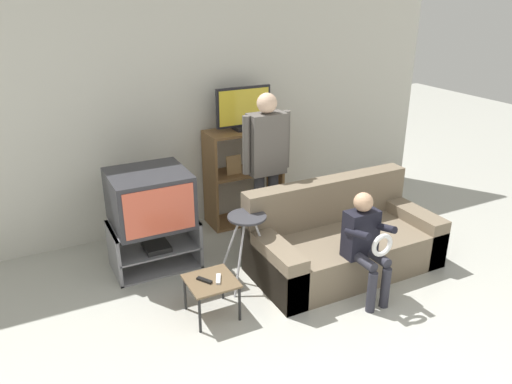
{
  "coord_description": "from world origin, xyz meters",
  "views": [
    {
      "loc": [
        -1.84,
        -1.91,
        2.62
      ],
      "look_at": [
        0.05,
        1.79,
        0.9
      ],
      "focal_mm": 35.0,
      "sensor_mm": 36.0,
      "label": 1
    }
  ],
  "objects_px": {
    "snack_table": "(211,285)",
    "remote_control_white": "(218,279)",
    "tv_stand": "(155,245)",
    "media_shelf": "(244,175)",
    "television_main": "(150,198)",
    "person_seated_child": "(366,240)",
    "remote_control_black": "(204,280)",
    "couch": "(342,241)",
    "television_flat": "(244,109)",
    "folding_stool": "(247,229)",
    "person_standing_adult": "(266,157)"
  },
  "relations": [
    {
      "from": "remote_control_black",
      "to": "couch",
      "type": "relative_size",
      "value": 0.08
    },
    {
      "from": "media_shelf",
      "to": "couch",
      "type": "relative_size",
      "value": 0.61
    },
    {
      "from": "tv_stand",
      "to": "media_shelf",
      "type": "height_order",
      "value": "media_shelf"
    },
    {
      "from": "television_main",
      "to": "media_shelf",
      "type": "relative_size",
      "value": 0.65
    },
    {
      "from": "television_main",
      "to": "person_seated_child",
      "type": "relative_size",
      "value": 0.74
    },
    {
      "from": "person_seated_child",
      "to": "tv_stand",
      "type": "bearing_deg",
      "value": 138.24
    },
    {
      "from": "person_seated_child",
      "to": "person_standing_adult",
      "type": "bearing_deg",
      "value": 104.13
    },
    {
      "from": "remote_control_white",
      "to": "tv_stand",
      "type": "bearing_deg",
      "value": 128.49
    },
    {
      "from": "person_seated_child",
      "to": "media_shelf",
      "type": "bearing_deg",
      "value": 97.39
    },
    {
      "from": "television_flat",
      "to": "couch",
      "type": "height_order",
      "value": "television_flat"
    },
    {
      "from": "snack_table",
      "to": "remote_control_black",
      "type": "relative_size",
      "value": 2.8
    },
    {
      "from": "television_main",
      "to": "snack_table",
      "type": "xyz_separation_m",
      "value": [
        0.21,
        -0.99,
        -0.45
      ]
    },
    {
      "from": "snack_table",
      "to": "remote_control_white",
      "type": "bearing_deg",
      "value": -24.87
    },
    {
      "from": "tv_stand",
      "to": "person_seated_child",
      "type": "bearing_deg",
      "value": -41.76
    },
    {
      "from": "couch",
      "to": "person_seated_child",
      "type": "xyz_separation_m",
      "value": [
        -0.15,
        -0.52,
        0.3
      ]
    },
    {
      "from": "tv_stand",
      "to": "person_seated_child",
      "type": "relative_size",
      "value": 0.85
    },
    {
      "from": "television_main",
      "to": "folding_stool",
      "type": "bearing_deg",
      "value": -42.69
    },
    {
      "from": "tv_stand",
      "to": "television_main",
      "type": "relative_size",
      "value": 1.15
    },
    {
      "from": "television_flat",
      "to": "person_seated_child",
      "type": "bearing_deg",
      "value": -82.94
    },
    {
      "from": "media_shelf",
      "to": "couch",
      "type": "distance_m",
      "value": 1.49
    },
    {
      "from": "person_standing_adult",
      "to": "person_seated_child",
      "type": "height_order",
      "value": "person_standing_adult"
    },
    {
      "from": "tv_stand",
      "to": "person_standing_adult",
      "type": "bearing_deg",
      "value": -4.73
    },
    {
      "from": "remote_control_black",
      "to": "remote_control_white",
      "type": "xyz_separation_m",
      "value": [
        0.11,
        -0.03,
        0.0
      ]
    },
    {
      "from": "television_main",
      "to": "couch",
      "type": "xyz_separation_m",
      "value": [
        1.68,
        -0.82,
        -0.48
      ]
    },
    {
      "from": "tv_stand",
      "to": "remote_control_black",
      "type": "height_order",
      "value": "tv_stand"
    },
    {
      "from": "media_shelf",
      "to": "person_seated_child",
      "type": "height_order",
      "value": "media_shelf"
    },
    {
      "from": "television_flat",
      "to": "folding_stool",
      "type": "relative_size",
      "value": 0.94
    },
    {
      "from": "television_main",
      "to": "person_seated_child",
      "type": "bearing_deg",
      "value": -41.36
    },
    {
      "from": "person_seated_child",
      "to": "television_main",
      "type": "bearing_deg",
      "value": 138.64
    },
    {
      "from": "media_shelf",
      "to": "television_main",
      "type": "bearing_deg",
      "value": -155.39
    },
    {
      "from": "television_main",
      "to": "television_flat",
      "type": "distance_m",
      "value": 1.54
    },
    {
      "from": "remote_control_white",
      "to": "remote_control_black",
      "type": "bearing_deg",
      "value": -172.58
    },
    {
      "from": "media_shelf",
      "to": "television_flat",
      "type": "bearing_deg",
      "value": 44.34
    },
    {
      "from": "folding_stool",
      "to": "remote_control_black",
      "type": "xyz_separation_m",
      "value": [
        -0.56,
        -0.33,
        -0.21
      ]
    },
    {
      "from": "remote_control_black",
      "to": "couch",
      "type": "xyz_separation_m",
      "value": [
        1.52,
        0.16,
        -0.08
      ]
    },
    {
      "from": "tv_stand",
      "to": "person_standing_adult",
      "type": "distance_m",
      "value": 1.43
    },
    {
      "from": "folding_stool",
      "to": "remote_control_black",
      "type": "bearing_deg",
      "value": -149.54
    },
    {
      "from": "media_shelf",
      "to": "remote_control_white",
      "type": "height_order",
      "value": "media_shelf"
    },
    {
      "from": "tv_stand",
      "to": "media_shelf",
      "type": "relative_size",
      "value": 0.74
    },
    {
      "from": "couch",
      "to": "media_shelf",
      "type": "bearing_deg",
      "value": 105.81
    },
    {
      "from": "television_flat",
      "to": "folding_stool",
      "type": "bearing_deg",
      "value": -114.68
    },
    {
      "from": "remote_control_black",
      "to": "couch",
      "type": "height_order",
      "value": "couch"
    },
    {
      "from": "media_shelf",
      "to": "snack_table",
      "type": "distance_m",
      "value": 1.93
    },
    {
      "from": "television_flat",
      "to": "remote_control_black",
      "type": "distance_m",
      "value": 2.18
    },
    {
      "from": "snack_table",
      "to": "remote_control_white",
      "type": "relative_size",
      "value": 2.8
    },
    {
      "from": "television_main",
      "to": "couch",
      "type": "relative_size",
      "value": 0.39
    },
    {
      "from": "tv_stand",
      "to": "couch",
      "type": "xyz_separation_m",
      "value": [
        1.66,
        -0.83,
        0.03
      ]
    },
    {
      "from": "tv_stand",
      "to": "folding_stool",
      "type": "distance_m",
      "value": 1.01
    },
    {
      "from": "tv_stand",
      "to": "television_flat",
      "type": "distance_m",
      "value": 1.79
    },
    {
      "from": "folding_stool",
      "to": "snack_table",
      "type": "relative_size",
      "value": 1.72
    }
  ]
}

